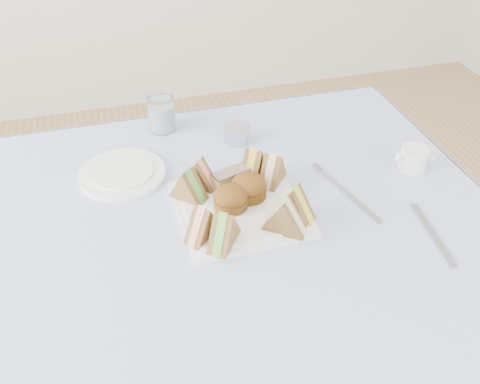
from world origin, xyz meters
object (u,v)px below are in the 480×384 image
object	(u,v)px
table	(253,354)
serving_plate	(240,209)
creamer_jug	(413,159)
water_glass	(161,113)

from	to	relation	value
table	serving_plate	xyz separation A→B (m)	(-0.01, 0.08, 0.38)
creamer_jug	table	bearing A→B (deg)	-165.98
serving_plate	creamer_jug	size ratio (longest dim) A/B	4.11
serving_plate	water_glass	xyz separation A→B (m)	(-0.10, 0.36, 0.04)
table	serving_plate	world-z (taller)	serving_plate
table	creamer_jug	world-z (taller)	creamer_jug
table	creamer_jug	distance (m)	0.58
creamer_jug	water_glass	bearing A→B (deg)	145.53
table	creamer_jug	xyz separation A→B (m)	(0.40, 0.12, 0.40)
table	creamer_jug	bearing A→B (deg)	16.21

